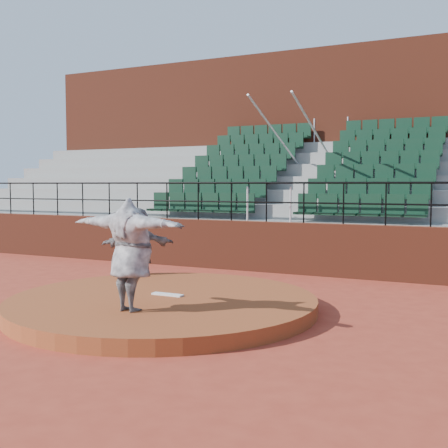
{
  "coord_description": "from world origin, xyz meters",
  "views": [
    {
      "loc": [
        5.33,
        -8.46,
        2.27
      ],
      "look_at": [
        0.0,
        2.5,
        1.4
      ],
      "focal_mm": 45.0,
      "sensor_mm": 36.0,
      "label": 1
    }
  ],
  "objects": [
    {
      "name": "boundary_wall",
      "position": [
        0.0,
        5.0,
        0.65
      ],
      "size": [
        24.0,
        0.3,
        1.3
      ],
      "primitive_type": "cube",
      "color": "maroon",
      "rests_on": "ground"
    },
    {
      "name": "wall_railing",
      "position": [
        0.0,
        5.0,
        2.03
      ],
      "size": [
        24.04,
        0.05,
        1.03
      ],
      "color": "black",
      "rests_on": "boundary_wall"
    },
    {
      "name": "fielder",
      "position": [
        -1.87,
        1.96,
        0.87
      ],
      "size": [
        1.59,
        1.41,
        1.75
      ],
      "primitive_type": "imported",
      "rotation": [
        0.0,
        0.0,
        3.81
      ],
      "color": "black",
      "rests_on": "ground"
    },
    {
      "name": "pitching_rubber",
      "position": [
        0.0,
        0.15,
        0.27
      ],
      "size": [
        0.6,
        0.15,
        0.03
      ],
      "primitive_type": "cube",
      "color": "white",
      "rests_on": "pitchers_mound"
    },
    {
      "name": "seating_deck",
      "position": [
        0.0,
        8.65,
        1.44
      ],
      "size": [
        24.0,
        5.97,
        4.63
      ],
      "color": "gray",
      "rests_on": "ground"
    },
    {
      "name": "ground",
      "position": [
        0.0,
        0.0,
        0.0
      ],
      "size": [
        90.0,
        90.0,
        0.0
      ],
      "primitive_type": "plane",
      "color": "#A03724",
      "rests_on": "ground"
    },
    {
      "name": "press_box_facade",
      "position": [
        0.0,
        12.6,
        3.55
      ],
      "size": [
        24.0,
        3.0,
        7.1
      ],
      "primitive_type": "cube",
      "color": "maroon",
      "rests_on": "ground"
    },
    {
      "name": "pitcher",
      "position": [
        0.13,
        -1.16,
        1.15
      ],
      "size": [
        2.27,
        0.85,
        1.8
      ],
      "primitive_type": "imported",
      "rotation": [
        0.0,
        0.0,
        3.03
      ],
      "color": "black",
      "rests_on": "pitchers_mound"
    },
    {
      "name": "pitchers_mound",
      "position": [
        0.0,
        0.0,
        0.12
      ],
      "size": [
        5.5,
        5.5,
        0.25
      ],
      "primitive_type": "cylinder",
      "color": "brown",
      "rests_on": "ground"
    }
  ]
}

